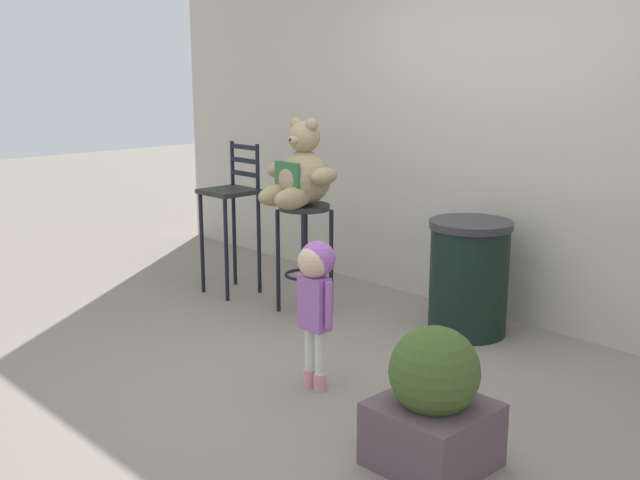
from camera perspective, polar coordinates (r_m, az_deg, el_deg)
name	(u,v)px	position (r m, az deg, el deg)	size (l,w,h in m)	color
ground_plane	(324,376)	(4.56, 0.28, -10.20)	(24.00, 24.00, 0.00)	gray
building_wall	(511,49)	(5.61, 14.23, 13.78)	(7.42, 0.30, 3.82)	#BAB2A2
bar_stool_with_teddy	(304,237)	(5.54, -1.18, 0.25)	(0.37, 0.37, 0.81)	#242525
teddy_bear	(301,174)	(5.44, -1.45, 5.00)	(0.61, 0.55, 0.62)	tan
child_walking	(316,283)	(4.19, -0.34, -3.25)	(0.27, 0.22, 0.86)	pink
trash_bin	(469,277)	(5.23, 11.14, -2.76)	(0.56, 0.56, 0.79)	black
bar_chair_empty	(232,204)	(6.05, -6.66, 2.69)	(0.38, 0.38, 1.20)	#242525
planter_with_shrub	(433,403)	(3.54, 8.53, -12.08)	(0.49, 0.49, 0.67)	#5B474F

